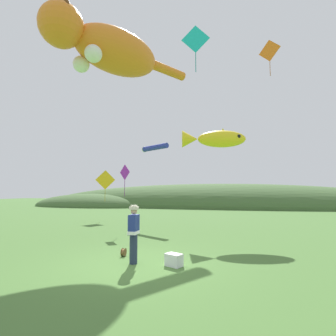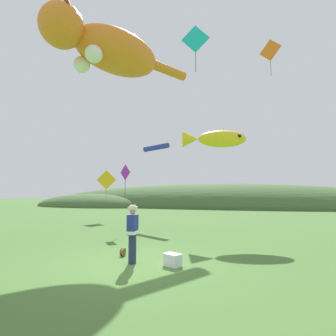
{
  "view_description": "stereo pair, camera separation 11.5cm",
  "coord_description": "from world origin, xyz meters",
  "px_view_note": "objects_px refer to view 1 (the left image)",
  "views": [
    {
      "loc": [
        3.03,
        -7.65,
        2.21
      ],
      "look_at": [
        0.0,
        4.0,
        3.27
      ],
      "focal_mm": 28.0,
      "sensor_mm": 36.0,
      "label": 1
    },
    {
      "loc": [
        3.15,
        -7.62,
        2.21
      ],
      "look_at": [
        0.0,
        4.0,
        3.27
      ],
      "focal_mm": 28.0,
      "sensor_mm": 36.0,
      "label": 2
    }
  ],
  "objects_px": {
    "festival_attendant": "(134,232)",
    "kite_diamond_violet": "(125,173)",
    "kite_fish_windsock": "(215,139)",
    "kite_diamond_orange": "(269,51)",
    "kite_diamond_gold": "(105,180)",
    "kite_diamond_teal": "(196,39)",
    "kite_tube_streamer": "(155,148)",
    "kite_spool": "(124,252)",
    "picnic_cooler": "(174,260)",
    "kite_giant_cat": "(107,48)"
  },
  "relations": [
    {
      "from": "kite_spool",
      "to": "kite_diamond_orange",
      "type": "height_order",
      "value": "kite_diamond_orange"
    },
    {
      "from": "kite_fish_windsock",
      "to": "kite_diamond_violet",
      "type": "bearing_deg",
      "value": -174.45
    },
    {
      "from": "kite_tube_streamer",
      "to": "kite_diamond_gold",
      "type": "height_order",
      "value": "kite_tube_streamer"
    },
    {
      "from": "festival_attendant",
      "to": "kite_diamond_violet",
      "type": "relative_size",
      "value": 1.0
    },
    {
      "from": "picnic_cooler",
      "to": "kite_diamond_orange",
      "type": "height_order",
      "value": "kite_diamond_orange"
    },
    {
      "from": "kite_spool",
      "to": "picnic_cooler",
      "type": "relative_size",
      "value": 0.46
    },
    {
      "from": "kite_diamond_gold",
      "to": "kite_diamond_orange",
      "type": "height_order",
      "value": "kite_diamond_orange"
    },
    {
      "from": "kite_diamond_gold",
      "to": "kite_diamond_violet",
      "type": "distance_m",
      "value": 6.11
    },
    {
      "from": "kite_fish_windsock",
      "to": "kite_diamond_teal",
      "type": "bearing_deg",
      "value": -101.86
    },
    {
      "from": "kite_giant_cat",
      "to": "kite_diamond_orange",
      "type": "xyz_separation_m",
      "value": [
        8.84,
        3.65,
        0.58
      ]
    },
    {
      "from": "picnic_cooler",
      "to": "kite_spool",
      "type": "bearing_deg",
      "value": 159.64
    },
    {
      "from": "festival_attendant",
      "to": "kite_fish_windsock",
      "type": "xyz_separation_m",
      "value": [
        2.04,
        6.23,
        4.03
      ]
    },
    {
      "from": "kite_diamond_violet",
      "to": "picnic_cooler",
      "type": "bearing_deg",
      "value": -53.97
    },
    {
      "from": "kite_spool",
      "to": "festival_attendant",
      "type": "bearing_deg",
      "value": -49.02
    },
    {
      "from": "kite_spool",
      "to": "kite_fish_windsock",
      "type": "distance_m",
      "value": 7.79
    },
    {
      "from": "kite_diamond_teal",
      "to": "kite_tube_streamer",
      "type": "bearing_deg",
      "value": 122.22
    },
    {
      "from": "kite_diamond_gold",
      "to": "kite_diamond_orange",
      "type": "bearing_deg",
      "value": -10.34
    },
    {
      "from": "festival_attendant",
      "to": "kite_diamond_teal",
      "type": "bearing_deg",
      "value": 67.32
    },
    {
      "from": "kite_spool",
      "to": "kite_tube_streamer",
      "type": "distance_m",
      "value": 10.33
    },
    {
      "from": "kite_tube_streamer",
      "to": "kite_fish_windsock",
      "type": "bearing_deg",
      "value": -37.31
    },
    {
      "from": "kite_tube_streamer",
      "to": "kite_spool",
      "type": "bearing_deg",
      "value": -79.08
    },
    {
      "from": "kite_diamond_teal",
      "to": "kite_diamond_violet",
      "type": "height_order",
      "value": "kite_diamond_teal"
    },
    {
      "from": "picnic_cooler",
      "to": "kite_diamond_teal",
      "type": "xyz_separation_m",
      "value": [
        0.2,
        3.46,
        8.84
      ]
    },
    {
      "from": "picnic_cooler",
      "to": "kite_giant_cat",
      "type": "relative_size",
      "value": 0.07
    },
    {
      "from": "kite_diamond_orange",
      "to": "kite_spool",
      "type": "bearing_deg",
      "value": -127.57
    },
    {
      "from": "kite_diamond_violet",
      "to": "kite_fish_windsock",
      "type": "bearing_deg",
      "value": 5.55
    },
    {
      "from": "kite_fish_windsock",
      "to": "kite_diamond_teal",
      "type": "height_order",
      "value": "kite_diamond_teal"
    },
    {
      "from": "kite_fish_windsock",
      "to": "kite_diamond_gold",
      "type": "height_order",
      "value": "kite_fish_windsock"
    },
    {
      "from": "kite_fish_windsock",
      "to": "kite_diamond_teal",
      "type": "distance_m",
      "value": 4.91
    },
    {
      "from": "kite_diamond_teal",
      "to": "kite_fish_windsock",
      "type": "bearing_deg",
      "value": 78.14
    },
    {
      "from": "festival_attendant",
      "to": "kite_diamond_orange",
      "type": "bearing_deg",
      "value": 58.21
    },
    {
      "from": "kite_giant_cat",
      "to": "kite_fish_windsock",
      "type": "bearing_deg",
      "value": 14.64
    },
    {
      "from": "kite_giant_cat",
      "to": "kite_diamond_gold",
      "type": "xyz_separation_m",
      "value": [
        -3.01,
        5.82,
        -6.98
      ]
    },
    {
      "from": "kite_spool",
      "to": "kite_diamond_gold",
      "type": "relative_size",
      "value": 0.11
    },
    {
      "from": "kite_spool",
      "to": "kite_diamond_gold",
      "type": "bearing_deg",
      "value": 121.37
    },
    {
      "from": "kite_tube_streamer",
      "to": "kite_diamond_gold",
      "type": "xyz_separation_m",
      "value": [
        -4.27,
        0.98,
        -2.19
      ]
    },
    {
      "from": "kite_diamond_teal",
      "to": "kite_diamond_orange",
      "type": "height_order",
      "value": "kite_diamond_orange"
    },
    {
      "from": "festival_attendant",
      "to": "kite_giant_cat",
      "type": "xyz_separation_m",
      "value": [
        -3.63,
        4.75,
        9.08
      ]
    },
    {
      "from": "kite_giant_cat",
      "to": "kite_diamond_teal",
      "type": "relative_size",
      "value": 3.71
    },
    {
      "from": "kite_fish_windsock",
      "to": "kite_diamond_orange",
      "type": "distance_m",
      "value": 6.82
    },
    {
      "from": "kite_fish_windsock",
      "to": "kite_diamond_violet",
      "type": "xyz_separation_m",
      "value": [
        -4.92,
        -0.48,
        -1.76
      ]
    },
    {
      "from": "kite_tube_streamer",
      "to": "kite_diamond_gold",
      "type": "distance_m",
      "value": 4.9
    },
    {
      "from": "kite_fish_windsock",
      "to": "kite_diamond_orange",
      "type": "xyz_separation_m",
      "value": [
        3.17,
        2.17,
        5.63
      ]
    },
    {
      "from": "kite_giant_cat",
      "to": "kite_fish_windsock",
      "type": "relative_size",
      "value": 2.33
    },
    {
      "from": "kite_diamond_teal",
      "to": "kite_diamond_orange",
      "type": "distance_m",
      "value": 6.37
    },
    {
      "from": "kite_diamond_teal",
      "to": "kite_diamond_orange",
      "type": "xyz_separation_m",
      "value": [
        3.74,
        4.9,
        1.58
      ]
    },
    {
      "from": "kite_giant_cat",
      "to": "kite_fish_windsock",
      "type": "distance_m",
      "value": 7.73
    },
    {
      "from": "kite_fish_windsock",
      "to": "kite_diamond_orange",
      "type": "height_order",
      "value": "kite_diamond_orange"
    },
    {
      "from": "kite_spool",
      "to": "kite_diamond_gold",
      "type": "distance_m",
      "value": 11.85
    },
    {
      "from": "festival_attendant",
      "to": "kite_diamond_gold",
      "type": "distance_m",
      "value": 12.66
    }
  ]
}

